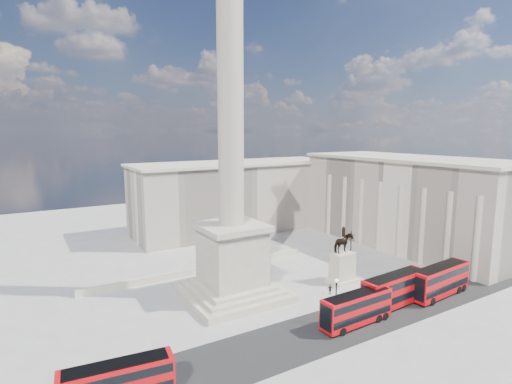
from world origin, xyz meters
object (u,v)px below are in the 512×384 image
object	(u,v)px
nelsons_column	(231,209)
red_bus_c	(395,290)
red_bus_d	(440,280)
red_bus_a	(118,383)
pedestrian_crossing	(330,289)
victorian_lamp	(336,297)
red_bus_b	(357,308)
pedestrian_standing	(438,269)
pedestrian_walking	(366,294)
equestrian_statue	(342,263)

from	to	relation	value
nelsons_column	red_bus_c	distance (m)	25.23
nelsons_column	red_bus_d	world-z (taller)	nelsons_column
red_bus_a	red_bus_c	world-z (taller)	red_bus_c
pedestrian_crossing	victorian_lamp	bearing A→B (deg)	91.93
red_bus_b	pedestrian_standing	distance (m)	25.81
red_bus_a	red_bus_d	distance (m)	45.54
pedestrian_walking	equestrian_statue	bearing A→B (deg)	88.57
red_bus_d	pedestrian_standing	xyz separation A→B (m)	(8.24, 5.94, -1.57)
red_bus_a	red_bus_c	size ratio (longest dim) A/B	0.87
pedestrian_walking	pedestrian_standing	size ratio (longest dim) A/B	1.10
pedestrian_crossing	red_bus_d	bearing A→B (deg)	-173.80
red_bus_a	victorian_lamp	size ratio (longest dim) A/B	1.69
pedestrian_walking	victorian_lamp	bearing A→B (deg)	-147.64
nelsons_column	red_bus_d	xyz separation A→B (m)	(25.95, -15.86, -10.50)
red_bus_b	equestrian_statue	distance (m)	14.28
red_bus_c	red_bus_d	distance (m)	8.48
red_bus_b	pedestrian_walking	bearing A→B (deg)	33.54
victorian_lamp	pedestrian_standing	size ratio (longest dim) A/B	3.45
red_bus_c	red_bus_d	world-z (taller)	red_bus_d
pedestrian_walking	nelsons_column	bearing A→B (deg)	157.33
red_bus_b	pedestrian_walking	distance (m)	7.92
red_bus_a	pedestrian_crossing	bearing A→B (deg)	21.90
victorian_lamp	pedestrian_walking	world-z (taller)	victorian_lamp
red_bus_c	pedestrian_walking	size ratio (longest dim) A/B	6.11
nelsons_column	red_bus_b	size ratio (longest dim) A/B	4.85
nelsons_column	red_bus_a	size ratio (longest dim) A/B	5.02
pedestrian_walking	pedestrian_standing	distance (m)	18.70
red_bus_d	victorian_lamp	xyz separation A→B (m)	(-18.84, 1.53, 1.04)
red_bus_a	pedestrian_standing	world-z (taller)	red_bus_a
nelsons_column	pedestrian_walking	bearing A→B (deg)	-36.48
pedestrian_standing	red_bus_b	bearing A→B (deg)	-25.52
pedestrian_walking	red_bus_a	bearing A→B (deg)	-159.12
equestrian_statue	pedestrian_standing	xyz separation A→B (m)	(16.71, -5.48, -2.37)
equestrian_statue	pedestrian_walking	distance (m)	7.67
red_bus_d	pedestrian_walking	distance (m)	11.37
red_bus_b	nelsons_column	bearing A→B (deg)	118.41
red_bus_b	victorian_lamp	xyz separation A→B (m)	(-2.02, 1.65, 1.28)
red_bus_b	pedestrian_crossing	bearing A→B (deg)	67.22
nelsons_column	pedestrian_standing	world-z (taller)	nelsons_column
pedestrian_crossing	equestrian_statue	bearing A→B (deg)	-111.59
equestrian_statue	victorian_lamp	bearing A→B (deg)	-136.33
equestrian_statue	pedestrian_walking	xyz separation A→B (m)	(-1.92, -7.06, -2.29)
equestrian_statue	nelsons_column	bearing A→B (deg)	165.75
pedestrian_standing	red_bus_a	bearing A→B (deg)	-32.81
red_bus_d	red_bus_c	bearing A→B (deg)	168.39
nelsons_column	victorian_lamp	xyz separation A→B (m)	(7.11, -14.33, -9.46)
red_bus_c	red_bus_d	bearing A→B (deg)	-10.92
red_bus_d	victorian_lamp	distance (m)	18.93
red_bus_a	pedestrian_walking	world-z (taller)	red_bus_a
pedestrian_walking	red_bus_c	bearing A→B (deg)	-45.12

